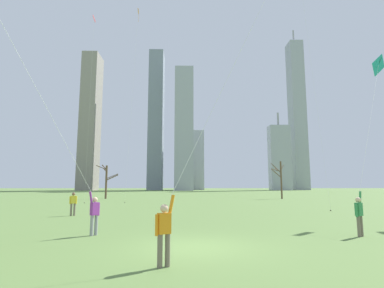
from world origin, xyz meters
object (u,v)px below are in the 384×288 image
Objects in this scene: kite_flyer_midfield_left_blue at (60,147)px; bare_tree_rightmost at (106,180)px; kite_flyer_foreground_right_white at (207,134)px; bystander_far_off_by_trees at (73,203)px; bare_tree_far_right_edge at (280,178)px; kite_flyer_foreground_left_teal at (366,159)px; distant_kite_low_near_trees_red at (93,37)px; distant_kite_drifting_left_orange at (136,44)px.

bare_tree_rightmost is at bearing 101.75° from kite_flyer_midfield_left_blue.
kite_flyer_midfield_left_blue is at bearing 153.39° from kite_flyer_foreground_right_white.
bystander_far_off_by_trees is 0.28× the size of bare_tree_far_right_edge.
kite_flyer_midfield_left_blue reaches higher than bystander_far_off_by_trees.
kite_flyer_foreground_right_white is at bearing -71.14° from bare_tree_rightmost.
kite_flyer_foreground_right_white is (-8.17, -5.15, 0.36)m from kite_flyer_foreground_left_teal.
distant_kite_low_near_trees_red is at bearing 105.44° from kite_flyer_midfield_left_blue.
distant_kite_low_near_trees_red is 22.00m from bare_tree_rightmost.
kite_flyer_midfield_left_blue is 0.90× the size of distant_kite_drifting_left_orange.
bare_tree_far_right_edge is at bearing 48.35° from bystander_far_off_by_trees.
kite_flyer_foreground_left_teal is 14.17m from kite_flyer_midfield_left_blue.
bare_tree_rightmost reaches higher than bystander_far_off_by_trees.
bystander_far_off_by_trees is at bearing 156.89° from kite_flyer_foreground_left_teal.
kite_flyer_foreground_left_teal is at bearing -100.42° from bare_tree_far_right_edge.
distant_kite_drifting_left_orange reaches higher than kite_flyer_foreground_right_white.
bare_tree_rightmost is (-21.51, 33.93, -0.40)m from kite_flyer_foreground_left_teal.
kite_flyer_foreground_left_teal is 0.54× the size of kite_flyer_midfield_left_blue.
kite_flyer_foreground_right_white reaches higher than bare_tree_rightmost.
distant_kite_drifting_left_orange is (5.32, -0.88, -1.28)m from distant_kite_low_near_trees_red.
bare_tree_far_right_edge is (20.02, 35.05, -0.39)m from kite_flyer_midfield_left_blue.
kite_flyer_foreground_left_teal is 40.18m from bare_tree_rightmost.
distant_kite_drifting_left_orange is at bearing -65.75° from bare_tree_rightmost.
distant_kite_drifting_left_orange is (-14.76, 18.94, 15.14)m from kite_flyer_foreground_left_teal.
distant_kite_drifting_left_orange is 4.17× the size of bare_tree_rightmost.
bare_tree_far_right_edge is at bearing 79.58° from kite_flyer_foreground_left_teal.
bare_tree_rightmost is (-1.43, 14.11, -16.82)m from distant_kite_low_near_trees_red.
kite_flyer_midfield_left_blue reaches higher than kite_flyer_foreground_right_white.
kite_flyer_foreground_right_white is at bearing -110.50° from bare_tree_far_right_edge.
distant_kite_drifting_left_orange is at bearing -9.38° from distant_kite_low_near_trees_red.
bare_tree_rightmost is at bearing 95.80° from distant_kite_low_near_trees_red.
kite_flyer_foreground_left_teal is 2.04× the size of bare_tree_rightmost.
bare_tree_rightmost is 27.57m from bare_tree_far_right_edge.
bare_tree_far_right_edge is (14.20, 37.96, -0.46)m from kite_flyer_foreground_right_white.
bare_tree_far_right_edge is (26.11, 13.00, -16.52)m from distant_kite_low_near_trees_red.
kite_flyer_midfield_left_blue is 10.18m from bystander_far_off_by_trees.
kite_flyer_foreground_left_teal is 1.88× the size of bare_tree_far_right_edge.
kite_flyer_midfield_left_blue reaches higher than bare_tree_rightmost.
bystander_far_off_by_trees is at bearing 106.60° from kite_flyer_midfield_left_blue.
distant_kite_low_near_trees_red is at bearing -84.20° from bare_tree_rightmost.
distant_kite_drifting_left_orange is at bearing 92.09° from kite_flyer_midfield_left_blue.
kite_flyer_foreground_right_white is at bearing -26.61° from kite_flyer_midfield_left_blue.
distant_kite_drifting_left_orange is at bearing 127.93° from kite_flyer_foreground_left_teal.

